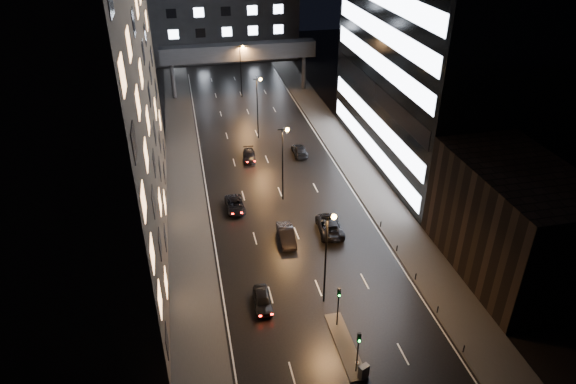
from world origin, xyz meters
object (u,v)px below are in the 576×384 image
Objects in this scene: car_away_c at (235,205)px; car_away_d at (249,156)px; car_away_b at (286,235)px; car_toward_a at (329,225)px; car_toward_b at (300,150)px; utility_cabinet at (364,371)px; car_away_a at (262,300)px.

car_away_c is 14.09m from car_away_d.
car_away_b is 0.83× the size of car_toward_a.
car_toward_a is (10.41, -7.21, 0.15)m from car_away_c.
car_away_c is 18.00m from car_toward_b.
car_toward_a is 21.57m from utility_cabinet.
car_toward_a is at bearing -36.47° from car_away_c.
car_away_c is at bearing 51.36° from car_toward_b.
utility_cabinet is (-3.24, -21.33, -0.02)m from car_toward_a.
car_toward_a reaches higher than utility_cabinet.
car_away_a reaches higher than car_away_d.
car_toward_b is (11.68, 13.70, 0.04)m from car_away_c.
utility_cabinet is at bearing -81.66° from car_away_b.
car_away_b is at bearing 13.72° from car_toward_a.
car_toward_b is at bearing -88.71° from car_toward_a.
car_toward_a is (9.99, 11.00, 0.10)m from car_away_a.
car_toward_a is at bearing 11.16° from car_away_b.
car_toward_a reaches higher than car_away_c.
car_away_a is at bearing 72.37° from car_toward_b.
car_away_b is (4.54, 10.15, 0.09)m from car_away_a.
car_away_b is at bearing 72.22° from utility_cabinet.
car_away_a is at bearing 99.24° from utility_cabinet.
car_away_b reaches higher than utility_cabinet.
car_toward_b is at bearing 59.99° from utility_cabinet.
car_away_b is 21.66m from car_away_d.
car_away_c is 3.75× the size of utility_cabinet.
car_away_a is 0.88× the size of car_away_c.
car_away_a is 0.93× the size of car_away_d.
utility_cabinet is (7.16, -28.54, 0.12)m from car_away_c.
utility_cabinet is at bearing 86.11° from car_toward_a.
utility_cabinet reaches higher than car_away_d.
car_away_a is 0.86× the size of car_away_b.
car_toward_b is (6.71, 21.77, -0.10)m from car_away_b.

